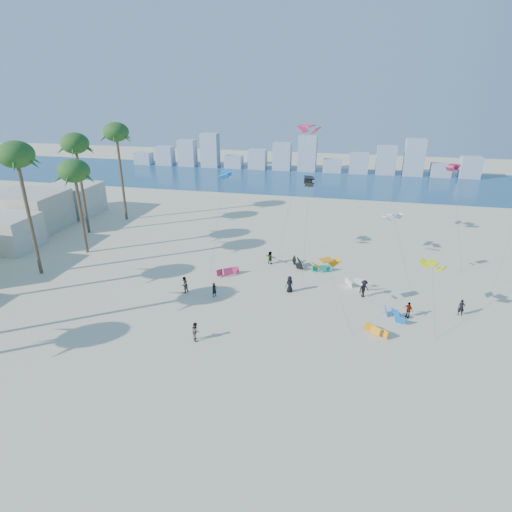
# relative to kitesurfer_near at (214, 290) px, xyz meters

# --- Properties ---
(ground) EXTENTS (220.00, 220.00, 0.00)m
(ground) POSITION_rel_kitesurfer_near_xyz_m (1.20, -14.83, -0.78)
(ground) COLOR beige
(ground) RESTS_ON ground
(ocean) EXTENTS (220.00, 220.00, 0.00)m
(ocean) POSITION_rel_kitesurfer_near_xyz_m (1.20, 57.17, -0.78)
(ocean) COLOR navy
(ocean) RESTS_ON ground
(kitesurfer_near) EXTENTS (0.63, 0.68, 1.57)m
(kitesurfer_near) POSITION_rel_kitesurfer_near_xyz_m (0.00, 0.00, 0.00)
(kitesurfer_near) COLOR black
(kitesurfer_near) RESTS_ON ground
(kitesurfer_mid) EXTENTS (0.99, 1.04, 1.70)m
(kitesurfer_mid) POSITION_rel_kitesurfer_near_xyz_m (0.81, -7.93, 0.06)
(kitesurfer_mid) COLOR gray
(kitesurfer_mid) RESTS_ON ground
(kitesurfers_far) EXTENTS (28.50, 10.61, 1.92)m
(kitesurfers_far) POSITION_rel_kitesurfer_near_xyz_m (9.32, 3.39, 0.11)
(kitesurfers_far) COLOR black
(kitesurfers_far) RESTS_ON ground
(grounded_kites) EXTENTS (20.89, 16.09, 0.98)m
(grounded_kites) POSITION_rel_kitesurfer_near_xyz_m (11.07, 4.44, -0.34)
(grounded_kites) COLOR #D72F5D
(grounded_kites) RESTS_ON ground
(flying_kites) EXTENTS (35.25, 21.22, 16.60)m
(flying_kites) POSITION_rel_kitesurfer_near_xyz_m (12.59, 9.12, 10.06)
(flying_kites) COLOR #FF980D
(flying_kites) RESTS_ON ground
(palm_row) EXTENTS (8.03, 44.80, 15.18)m
(palm_row) POSITION_rel_kitesurfer_near_xyz_m (-21.97, 1.36, 10.88)
(palm_row) COLOR brown
(palm_row) RESTS_ON ground
(distant_skyline) EXTENTS (85.00, 3.00, 8.40)m
(distant_skyline) POSITION_rel_kitesurfer_near_xyz_m (0.01, 67.17, 2.30)
(distant_skyline) COLOR #9EADBF
(distant_skyline) RESTS_ON ground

